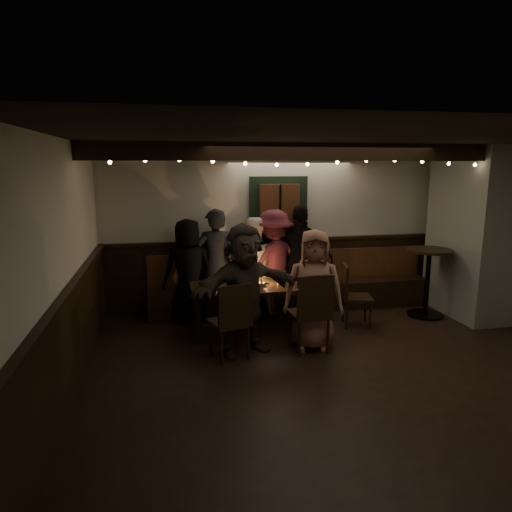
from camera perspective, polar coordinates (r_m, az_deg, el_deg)
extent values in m
cube|color=black|center=(5.59, 11.08, -13.61)|extent=(6.00, 5.00, 0.01)
cube|color=black|center=(5.08, 12.23, 14.16)|extent=(6.00, 5.00, 0.01)
cube|color=silver|center=(7.51, 4.14, 3.43)|extent=(6.00, 0.01, 2.60)
cube|color=silver|center=(4.87, -22.97, -1.83)|extent=(0.01, 5.00, 2.60)
cube|color=black|center=(7.62, 4.12, -2.19)|extent=(6.00, 0.05, 1.10)
cube|color=black|center=(5.08, -21.97, -10.09)|extent=(0.05, 5.00, 1.10)
cube|color=gray|center=(7.80, 25.39, 2.65)|extent=(0.70, 1.40, 2.60)
cube|color=black|center=(7.48, 4.60, -5.05)|extent=(4.60, 0.45, 0.45)
cube|color=#472715|center=(7.53, 4.27, -1.19)|extent=(4.60, 0.06, 0.50)
cube|color=black|center=(7.36, 2.81, 6.03)|extent=(0.95, 0.04, 1.00)
cube|color=#472715|center=(7.30, 2.93, 5.98)|extent=(0.64, 0.12, 0.76)
cube|color=black|center=(6.01, 8.28, 12.74)|extent=(6.00, 0.16, 0.22)
sphere|color=#FFE599|center=(5.67, -17.80, 11.09)|extent=(0.04, 0.04, 0.04)
sphere|color=#FFE599|center=(5.64, -13.69, 11.55)|extent=(0.04, 0.04, 0.04)
sphere|color=#FFE599|center=(5.64, -9.55, 11.77)|extent=(0.04, 0.04, 0.04)
sphere|color=#FFE599|center=(5.67, -5.42, 11.70)|extent=(0.04, 0.04, 0.04)
sphere|color=#FFE599|center=(5.73, -1.35, 11.48)|extent=(0.04, 0.04, 0.04)
sphere|color=#FFE599|center=(5.81, 2.61, 11.32)|extent=(0.04, 0.04, 0.04)
sphere|color=#FFE599|center=(5.92, 6.44, 11.32)|extent=(0.04, 0.04, 0.04)
sphere|color=#FFE599|center=(6.06, 10.12, 11.44)|extent=(0.04, 0.04, 0.04)
sphere|color=#FFE599|center=(6.21, 13.63, 11.51)|extent=(0.04, 0.04, 0.04)
sphere|color=#FFE599|center=(6.39, 16.95, 11.38)|extent=(0.04, 0.04, 0.04)
sphere|color=#FFE599|center=(6.59, 20.06, 11.03)|extent=(0.04, 0.04, 0.04)
sphere|color=#FFE599|center=(6.81, 22.96, 10.59)|extent=(0.04, 0.04, 0.04)
sphere|color=#FFE599|center=(7.04, 25.69, 10.24)|extent=(0.04, 0.04, 0.04)
sphere|color=#FFE599|center=(7.29, 28.24, 10.07)|extent=(0.04, 0.04, 0.04)
cube|color=black|center=(6.42, 0.36, -3.86)|extent=(1.89, 0.81, 0.05)
cylinder|color=black|center=(6.08, -7.15, -8.15)|extent=(0.06, 0.06, 0.62)
cylinder|color=black|center=(6.72, -7.60, -6.27)|extent=(0.06, 0.06, 0.62)
cylinder|color=black|center=(6.44, 8.67, -7.07)|extent=(0.06, 0.06, 0.62)
cylinder|color=black|center=(7.04, 6.80, -5.41)|extent=(0.06, 0.06, 0.62)
cylinder|color=#BF7226|center=(6.36, -5.59, -3.21)|extent=(0.06, 0.06, 0.13)
cylinder|color=#BF7226|center=(6.16, -2.32, -3.65)|extent=(0.06, 0.06, 0.13)
cylinder|color=silver|center=(6.46, -1.19, -2.94)|extent=(0.06, 0.06, 0.13)
cylinder|color=#BF7226|center=(6.38, 2.93, -3.13)|extent=(0.06, 0.06, 0.13)
cylinder|color=silver|center=(6.70, 4.74, -2.45)|extent=(0.06, 0.06, 0.13)
cylinder|color=#BF7226|center=(6.46, 6.75, -3.00)|extent=(0.06, 0.06, 0.13)
cylinder|color=white|center=(6.06, -4.02, -4.47)|extent=(0.23, 0.23, 0.01)
cube|color=#B2B2B7|center=(6.36, 0.44, -3.53)|extent=(0.14, 0.09, 0.05)
cylinder|color=#990C0C|center=(6.34, 0.21, -3.11)|extent=(0.03, 0.03, 0.14)
cylinder|color=gold|center=(6.35, 0.68, -3.09)|extent=(0.03, 0.03, 0.14)
cylinder|color=silver|center=(6.45, 0.70, -3.19)|extent=(0.05, 0.05, 0.07)
sphere|color=#FFB24C|center=(6.44, 0.70, -2.73)|extent=(0.03, 0.03, 0.03)
cube|color=black|center=(5.62, -3.38, -8.31)|extent=(0.54, 0.54, 0.04)
cube|color=black|center=(5.36, -2.57, -6.23)|extent=(0.43, 0.16, 0.50)
cylinder|color=black|center=(5.92, -2.47, -9.67)|extent=(0.04, 0.04, 0.43)
cylinder|color=black|center=(5.62, -0.94, -10.83)|extent=(0.04, 0.04, 0.43)
cylinder|color=black|center=(5.79, -5.70, -10.20)|extent=(0.04, 0.04, 0.43)
cylinder|color=black|center=(5.48, -4.32, -11.44)|extent=(0.04, 0.04, 0.43)
cube|color=black|center=(5.86, 6.62, -7.23)|extent=(0.49, 0.49, 0.04)
cube|color=black|center=(5.59, 7.46, -5.09)|extent=(0.47, 0.07, 0.53)
cylinder|color=black|center=(6.17, 7.59, -8.71)|extent=(0.04, 0.04, 0.45)
cylinder|color=black|center=(5.85, 8.98, -9.92)|extent=(0.04, 0.04, 0.45)
cylinder|color=black|center=(6.05, 4.25, -9.07)|extent=(0.04, 0.04, 0.45)
cylinder|color=black|center=(5.72, 5.46, -10.33)|extent=(0.04, 0.04, 0.45)
cube|color=black|center=(6.85, 12.51, -5.10)|extent=(0.50, 0.50, 0.04)
cube|color=black|center=(6.75, 11.04, -3.03)|extent=(0.13, 0.41, 0.47)
cylinder|color=black|center=(6.79, 14.10, -7.27)|extent=(0.04, 0.04, 0.40)
cylinder|color=black|center=(6.73, 11.29, -7.34)|extent=(0.04, 0.04, 0.40)
cylinder|color=black|center=(7.11, 13.51, -6.41)|extent=(0.04, 0.04, 0.40)
cylinder|color=black|center=(7.04, 10.82, -6.46)|extent=(0.04, 0.04, 0.40)
cylinder|color=black|center=(7.70, 20.35, -6.88)|extent=(0.54, 0.54, 0.03)
cylinder|color=black|center=(7.57, 20.61, -3.23)|extent=(0.07, 0.07, 1.04)
cylinder|color=black|center=(7.46, 20.89, 0.66)|extent=(0.67, 0.67, 0.04)
imported|color=black|center=(6.89, -8.45, -1.80)|extent=(0.84, 0.62, 1.56)
imported|color=black|center=(7.00, -5.12, -0.96)|extent=(0.64, 0.44, 1.69)
imported|color=white|center=(7.07, -0.46, -1.38)|extent=(0.80, 0.65, 1.55)
imported|color=#501B26|center=(7.12, 2.23, -0.85)|extent=(1.22, 0.96, 1.66)
imported|color=black|center=(7.20, 5.59, -0.47)|extent=(1.09, 0.73, 1.73)
imported|color=#3B3027|center=(5.62, -1.44, -4.23)|extent=(1.60, 0.96, 1.65)
imported|color=#A06854|center=(5.84, 7.20, -4.21)|extent=(0.86, 0.68, 1.55)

